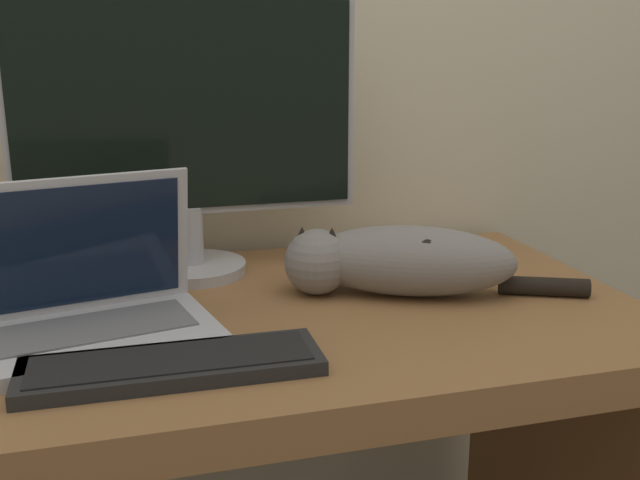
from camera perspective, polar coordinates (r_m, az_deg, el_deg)
desk at (r=1.27m, az=-6.29°, el=-12.02°), size 1.32×0.70×0.70m
monitor at (r=1.36m, az=-10.10°, el=8.57°), size 0.62×0.19×0.50m
laptop at (r=1.14m, az=-16.93°, el=-4.88°), size 0.37×0.28×0.23m
external_keyboard at (r=1.01m, az=-11.20°, el=-9.37°), size 0.39×0.13×0.02m
cat at (r=1.27m, az=5.87°, el=-1.48°), size 0.50×0.26×0.12m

